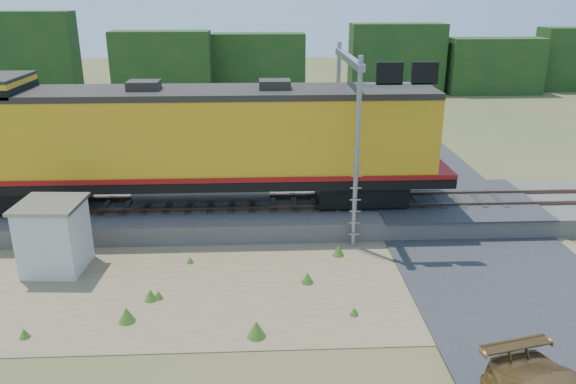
{
  "coord_description": "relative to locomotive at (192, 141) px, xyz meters",
  "views": [
    {
      "loc": [
        -1.35,
        -16.78,
        9.52
      ],
      "look_at": [
        -0.41,
        3.0,
        2.4
      ],
      "focal_mm": 35.0,
      "sensor_mm": 36.0,
      "label": 1
    }
  ],
  "objects": [
    {
      "name": "ground",
      "position": [
        4.25,
        -6.0,
        -3.63
      ],
      "size": [
        140.0,
        140.0,
        0.0
      ],
      "primitive_type": "plane",
      "color": "#475123",
      "rests_on": "ground"
    },
    {
      "name": "ballast",
      "position": [
        4.25,
        0.0,
        -3.23
      ],
      "size": [
        70.0,
        5.0,
        0.8
      ],
      "primitive_type": "cube",
      "color": "slate",
      "rests_on": "ground"
    },
    {
      "name": "rails",
      "position": [
        4.25,
        0.0,
        -2.75
      ],
      "size": [
        70.0,
        1.54,
        0.16
      ],
      "color": "brown",
      "rests_on": "ballast"
    },
    {
      "name": "dirt_shoulder",
      "position": [
        2.25,
        -5.5,
        -3.61
      ],
      "size": [
        26.0,
        8.0,
        0.03
      ],
      "primitive_type": "cube",
      "color": "#8C7754",
      "rests_on": "ground"
    },
    {
      "name": "road",
      "position": [
        11.25,
        -5.26,
        -3.54
      ],
      "size": [
        7.0,
        66.0,
        0.86
      ],
      "color": "#38383A",
      "rests_on": "ground"
    },
    {
      "name": "tree_line_north",
      "position": [
        4.25,
        32.0,
        -0.56
      ],
      "size": [
        130.0,
        3.0,
        6.5
      ],
      "color": "#173C16",
      "rests_on": "ground"
    },
    {
      "name": "weed_clumps",
      "position": [
        0.75,
        -5.9,
        -3.63
      ],
      "size": [
        15.0,
        6.2,
        0.56
      ],
      "primitive_type": null,
      "color": "#3C6B1E",
      "rests_on": "ground"
    },
    {
      "name": "locomotive",
      "position": [
        0.0,
        0.0,
        0.0
      ],
      "size": [
        20.97,
        3.2,
        5.41
      ],
      "color": "black",
      "rests_on": "rails"
    },
    {
      "name": "shed",
      "position": [
        -4.55,
        -4.18,
        -2.32
      ],
      "size": [
        2.3,
        2.3,
        2.58
      ],
      "rotation": [
        0.0,
        0.0,
        -0.06
      ],
      "color": "silver",
      "rests_on": "ground"
    },
    {
      "name": "signal_gantry",
      "position": [
        6.8,
        -0.68,
        1.88
      ],
      "size": [
        2.93,
        6.2,
        7.38
      ],
      "color": "gray",
      "rests_on": "ground"
    }
  ]
}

